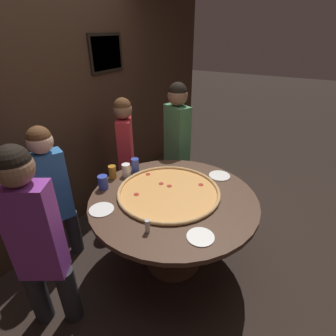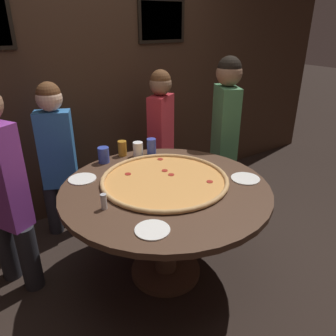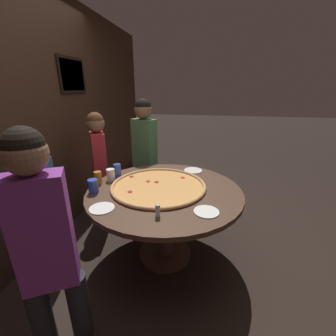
% 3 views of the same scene
% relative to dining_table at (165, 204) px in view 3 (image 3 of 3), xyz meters
% --- Properties ---
extents(ground_plane, '(24.00, 24.00, 0.00)m').
position_rel_dining_table_xyz_m(ground_plane, '(0.00, 0.00, -0.59)').
color(ground_plane, black).
extents(back_wall, '(6.40, 0.08, 2.60)m').
position_rel_dining_table_xyz_m(back_wall, '(0.00, 1.30, 0.72)').
color(back_wall, '#3D281C').
rests_on(back_wall, ground_plane).
extents(dining_table, '(1.41, 1.41, 0.74)m').
position_rel_dining_table_xyz_m(dining_table, '(0.00, 0.00, 0.00)').
color(dining_table, '#4C3323').
rests_on(dining_table, ground_plane).
extents(giant_pizza, '(0.89, 0.89, 0.03)m').
position_rel_dining_table_xyz_m(giant_pizza, '(0.04, 0.07, 0.16)').
color(giant_pizza, '#E0994C').
rests_on(giant_pizza, dining_table).
extents(drink_cup_front_edge, '(0.07, 0.07, 0.12)m').
position_rel_dining_table_xyz_m(drink_cup_front_edge, '(0.01, 0.65, 0.21)').
color(drink_cup_front_edge, '#BC7A23').
rests_on(drink_cup_front_edge, dining_table).
extents(drink_cup_by_shaker, '(0.08, 0.08, 0.14)m').
position_rel_dining_table_xyz_m(drink_cup_by_shaker, '(0.22, 0.54, 0.22)').
color(drink_cup_by_shaker, '#384CB7').
rests_on(drink_cup_by_shaker, dining_table).
extents(drink_cup_near_right, '(0.08, 0.08, 0.12)m').
position_rel_dining_table_xyz_m(drink_cup_near_right, '(0.11, 0.57, 0.21)').
color(drink_cup_near_right, white).
rests_on(drink_cup_near_right, dining_table).
extents(drink_cup_near_left, '(0.09, 0.09, 0.12)m').
position_rel_dining_table_xyz_m(drink_cup_near_left, '(-0.17, 0.61, 0.21)').
color(drink_cup_near_left, '#384CB7').
rests_on(drink_cup_near_left, dining_table).
extents(white_plate_beside_cup, '(0.20, 0.20, 0.01)m').
position_rel_dining_table_xyz_m(white_plate_beside_cup, '(0.53, -0.22, 0.16)').
color(white_plate_beside_cup, white).
rests_on(white_plate_beside_cup, dining_table).
extents(white_plate_far_back, '(0.19, 0.19, 0.01)m').
position_rel_dining_table_xyz_m(white_plate_far_back, '(-0.34, -0.38, 0.16)').
color(white_plate_far_back, white).
rests_on(white_plate_far_back, dining_table).
extents(white_plate_left_side, '(0.19, 0.19, 0.01)m').
position_rel_dining_table_xyz_m(white_plate_left_side, '(-0.43, 0.41, 0.16)').
color(white_plate_left_side, white).
rests_on(white_plate_left_side, dining_table).
extents(condiment_shaker, '(0.04, 0.04, 0.10)m').
position_rel_dining_table_xyz_m(condiment_shaker, '(-0.46, -0.04, 0.20)').
color(condiment_shaker, silver).
rests_on(condiment_shaker, dining_table).
extents(diner_side_left, '(0.35, 0.25, 1.34)m').
position_rel_dining_table_xyz_m(diner_side_left, '(-0.43, 0.96, 0.17)').
color(diner_side_left, '#232328').
rests_on(diner_side_left, ground_plane).
extents(diner_far_right, '(0.35, 0.28, 1.36)m').
position_rel_dining_table_xyz_m(diner_far_right, '(0.55, 0.90, 0.18)').
color(diner_far_right, '#232328').
rests_on(diner_far_right, ground_plane).
extents(diner_centre_back, '(0.28, 0.39, 1.49)m').
position_rel_dining_table_xyz_m(diner_centre_back, '(0.95, 0.45, 0.26)').
color(diner_centre_back, '#232328').
rests_on(diner_centre_back, ground_plane).
extents(diner_far_left, '(0.29, 0.38, 1.46)m').
position_rel_dining_table_xyz_m(diner_far_left, '(-0.92, 0.51, 0.24)').
color(diner_far_left, '#232328').
rests_on(diner_far_left, ground_plane).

